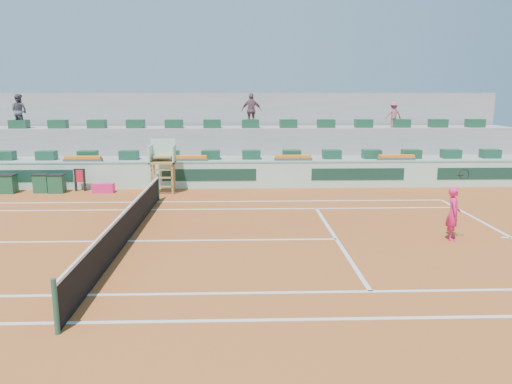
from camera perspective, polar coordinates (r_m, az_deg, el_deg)
The scene contains 20 objects.
ground at distance 15.74m, azimuth -14.47°, elevation -5.46°, with size 90.00×90.00×0.00m, color #93471C.
seating_tier_lower at distance 25.92m, azimuth -9.47°, elevation 2.66°, with size 36.00×4.00×1.20m, color #9A9A97.
seating_tier_upper at distance 27.40m, azimuth -9.09°, elevation 4.61°, with size 36.00×2.40×2.60m, color #9A9A97.
stadium_back_wall at distance 28.90m, azimuth -8.75°, elevation 6.76°, with size 36.00×0.40×4.40m, color #9A9A97.
player_bag at distance 23.48m, azimuth -17.05°, elevation 0.44°, with size 0.95×0.42×0.42m, color #EF1F6D.
spectator_left at distance 28.80m, azimuth -25.45°, elevation 8.34°, with size 0.85×0.67×1.76m, color #484955.
spectator_mid at distance 26.49m, azimuth -0.51°, elevation 9.30°, with size 1.06×0.44×1.80m, color #754E57.
spectator_right at distance 27.71m, azimuth 15.44°, elevation 8.52°, with size 0.87×0.50×1.35m, color #A15063.
court_lines at distance 15.74m, azimuth -14.48°, elevation -5.45°, with size 23.89×11.09×0.01m.
tennis_net at distance 15.60m, azimuth -14.57°, elevation -3.61°, with size 0.10×11.97×1.10m.
advertising_hoarding at distance 23.76m, azimuth -10.11°, elevation 1.93°, with size 36.00×0.34×1.26m.
umpire_chair at distance 22.65m, azimuth -10.60°, elevation 3.78°, with size 1.10×0.90×2.40m.
seat_row_lower at distance 24.93m, azimuth -9.80°, elevation 4.20°, with size 32.90×0.60×0.44m.
seat_row_upper at distance 26.67m, azimuth -9.35°, elevation 7.70°, with size 32.90×0.60×0.44m.
flower_planters at distance 24.41m, azimuth -13.55°, elevation 3.70°, with size 26.80×0.36×0.28m.
drink_cooler_a at distance 24.11m, azimuth -21.80°, elevation 0.91°, with size 0.69×0.59×0.84m.
drink_cooler_b at distance 24.44m, azimuth -23.28°, elevation 0.93°, with size 0.67×0.58×0.84m.
drink_cooler_c at distance 24.96m, azimuth -26.55°, elevation 0.85°, with size 0.75×0.65×0.84m.
towel_rack at distance 24.11m, azimuth -19.50°, elevation 1.51°, with size 0.53×0.09×1.03m.
tennis_player at distance 16.35m, azimuth 21.61°, elevation -2.26°, with size 0.55×0.91×2.28m.
Camera 1 is at (3.45, -14.70, 4.47)m, focal length 35.00 mm.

